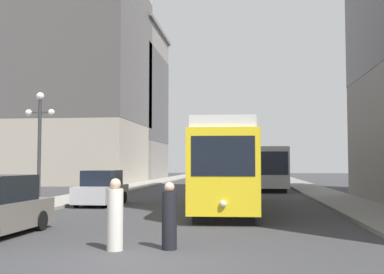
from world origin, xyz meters
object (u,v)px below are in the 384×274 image
object	(u,v)px
streetcar	(224,165)
pedestrian_crossing_far	(115,217)
pedestrian_crossing_near	(169,218)
transit_bus	(268,166)
lamp_post_left_near	(40,131)
parked_car_left_mid	(102,189)

from	to	relation	value
streetcar	pedestrian_crossing_far	distance (m)	11.85
streetcar	pedestrian_crossing_near	distance (m)	11.39
transit_bus	lamp_post_left_near	size ratio (longest dim) A/B	2.17
transit_bus	pedestrian_crossing_far	bearing A→B (deg)	-100.59
streetcar	pedestrian_crossing_far	bearing A→B (deg)	-103.14
pedestrian_crossing_far	lamp_post_left_near	distance (m)	11.34
parked_car_left_mid	pedestrian_crossing_far	distance (m)	13.23
streetcar	pedestrian_crossing_near	xyz separation A→B (m)	(-0.88, -11.28, -1.31)
parked_car_left_mid	lamp_post_left_near	bearing A→B (deg)	-118.20
streetcar	transit_bus	distance (m)	17.48
streetcar	pedestrian_crossing_far	xyz separation A→B (m)	(-2.21, -11.57, -1.26)
pedestrian_crossing_near	pedestrian_crossing_far	distance (m)	1.37
parked_car_left_mid	pedestrian_crossing_near	size ratio (longest dim) A/B	2.51
transit_bus	pedestrian_crossing_near	bearing A→B (deg)	-98.07
pedestrian_crossing_far	transit_bus	bearing A→B (deg)	145.89
streetcar	lamp_post_left_near	bearing A→B (deg)	-165.81
pedestrian_crossing_near	pedestrian_crossing_far	bearing A→B (deg)	-83.83
parked_car_left_mid	pedestrian_crossing_far	bearing A→B (deg)	-70.36
transit_bus	pedestrian_crossing_far	size ratio (longest dim) A/B	6.43
transit_bus	parked_car_left_mid	world-z (taller)	transit_bus
pedestrian_crossing_near	streetcar	bearing A→B (deg)	169.64
transit_bus	lamp_post_left_near	distance (m)	22.80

